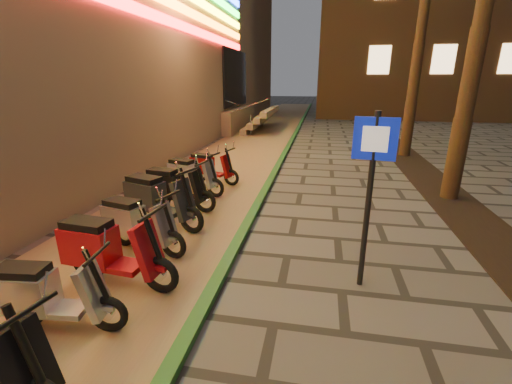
% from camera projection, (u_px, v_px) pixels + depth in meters
% --- Properties ---
extents(parking_strip, '(3.40, 60.00, 0.01)m').
position_uv_depth(parking_strip, '(234.00, 160.00, 12.27)').
color(parking_strip, '#8C7251').
rests_on(parking_strip, ground).
extents(green_curb, '(0.18, 60.00, 0.10)m').
position_uv_depth(green_curb, '(281.00, 161.00, 11.96)').
color(green_curb, '#246126').
rests_on(green_curb, ground).
extents(planting_strip, '(1.20, 40.00, 0.02)m').
position_uv_depth(planting_strip, '(484.00, 231.00, 6.51)').
color(planting_strip, black).
rests_on(planting_strip, ground).
extents(pedestrian_sign, '(0.53, 0.12, 2.40)m').
position_uv_depth(pedestrian_sign, '(371.00, 179.00, 4.36)').
color(pedestrian_sign, black).
rests_on(pedestrian_sign, ground).
extents(scooter_6, '(1.48, 0.57, 1.04)m').
position_uv_depth(scooter_6, '(46.00, 295.00, 3.85)').
color(scooter_6, black).
rests_on(scooter_6, ground).
extents(scooter_7, '(1.73, 0.63, 1.22)m').
position_uv_depth(scooter_7, '(106.00, 250.00, 4.71)').
color(scooter_7, black).
rests_on(scooter_7, ground).
extents(scooter_8, '(1.58, 0.76, 1.11)m').
position_uv_depth(scooter_8, '(135.00, 223.00, 5.70)').
color(scooter_8, black).
rests_on(scooter_8, ground).
extents(scooter_9, '(1.77, 0.94, 1.25)m').
position_uv_depth(scooter_9, '(156.00, 199.00, 6.66)').
color(scooter_9, black).
rests_on(scooter_9, ground).
extents(scooter_10, '(1.64, 0.66, 1.15)m').
position_uv_depth(scooter_10, '(173.00, 187.00, 7.54)').
color(scooter_10, black).
rests_on(scooter_10, ground).
extents(scooter_11, '(1.56, 0.79, 1.11)m').
position_uv_depth(scooter_11, '(190.00, 175.00, 8.59)').
color(scooter_11, black).
rests_on(scooter_11, ground).
extents(scooter_12, '(1.46, 0.70, 1.03)m').
position_uv_depth(scooter_12, '(209.00, 167.00, 9.48)').
color(scooter_12, black).
rests_on(scooter_12, ground).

